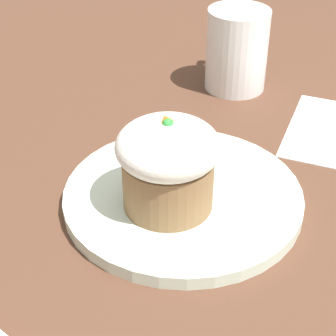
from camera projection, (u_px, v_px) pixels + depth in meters
ground_plane at (183, 202)px, 0.52m from camera, size 4.00×4.00×0.00m
dessert_plate at (183, 196)px, 0.52m from camera, size 0.22×0.22×0.01m
carrot_cake at (168, 163)px, 0.47m from camera, size 0.09×0.09×0.09m
spoon at (188, 192)px, 0.51m from camera, size 0.13×0.10×0.01m
coffee_cup at (236, 49)px, 0.69m from camera, size 0.10×0.08×0.10m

